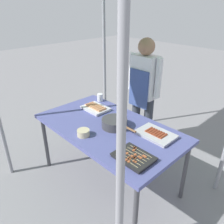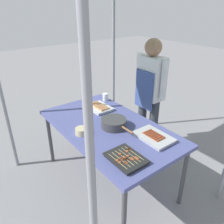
% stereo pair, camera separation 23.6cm
% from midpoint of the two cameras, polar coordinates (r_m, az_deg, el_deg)
% --- Properties ---
extents(ground_plane, '(18.00, 18.00, 0.00)m').
position_cam_midpoint_polar(ground_plane, '(2.85, 1.64, -16.77)').
color(ground_plane, slate).
extents(stall_table, '(1.60, 0.90, 0.75)m').
position_cam_midpoint_polar(stall_table, '(2.43, 1.85, -4.68)').
color(stall_table, '#4C518C').
rests_on(stall_table, ground).
extents(tray_grilled_sausages, '(0.32, 0.24, 0.06)m').
position_cam_midpoint_polar(tray_grilled_sausages, '(2.76, -0.87, 1.15)').
color(tray_grilled_sausages, silver).
rests_on(tray_grilled_sausages, stall_table).
extents(tray_meat_skewers, '(0.33, 0.25, 0.04)m').
position_cam_midpoint_polar(tray_meat_skewers, '(1.93, 7.13, -11.71)').
color(tray_meat_skewers, black).
rests_on(tray_meat_skewers, stall_table).
extents(tray_pork_links, '(0.37, 0.25, 0.05)m').
position_cam_midpoint_polar(tray_pork_links, '(2.24, 13.51, -6.23)').
color(tray_pork_links, '#ADADB2').
rests_on(tray_pork_links, stall_table).
extents(cooking_wok, '(0.43, 0.27, 0.09)m').
position_cam_midpoint_polar(cooking_wok, '(2.36, 3.37, -2.83)').
color(cooking_wok, '#38383A').
rests_on(cooking_wok, stall_table).
extents(condiment_bowl, '(0.12, 0.12, 0.06)m').
position_cam_midpoint_polar(condiment_bowl, '(2.25, -4.78, -4.92)').
color(condiment_bowl, '#BFB28C').
rests_on(condiment_bowl, stall_table).
extents(drink_cup_near_edge, '(0.07, 0.07, 0.10)m').
position_cam_midpoint_polar(drink_cup_near_edge, '(2.99, 0.57, 3.76)').
color(drink_cup_near_edge, white).
rests_on(drink_cup_near_edge, stall_table).
extents(vendor_woman, '(0.52, 0.23, 1.56)m').
position_cam_midpoint_polar(vendor_woman, '(3.01, 11.82, 5.71)').
color(vendor_woman, '#333842').
rests_on(vendor_woman, ground).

